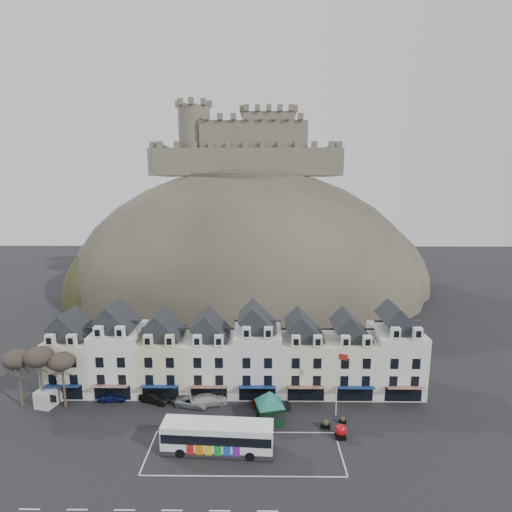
{
  "coord_description": "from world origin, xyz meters",
  "views": [
    {
      "loc": [
        3.74,
        -39.41,
        30.45
      ],
      "look_at": [
        3.09,
        24.0,
        18.63
      ],
      "focal_mm": 28.0,
      "sensor_mm": 36.0,
      "label": 1
    }
  ],
  "objects": [
    {
      "name": "planter_west",
      "position": [
        12.0,
        5.98,
        0.55
      ],
      "size": [
        1.26,
        0.86,
        1.15
      ],
      "rotation": [
        0.0,
        0.0,
        -0.27
      ],
      "color": "black",
      "rests_on": "ground"
    },
    {
      "name": "castle",
      "position": [
        0.51,
        75.93,
        40.19
      ],
      "size": [
        50.2,
        22.2,
        22.0
      ],
      "color": "#62594B",
      "rests_on": "ground"
    },
    {
      "name": "car_navy",
      "position": [
        -17.09,
        12.0,
        0.66
      ],
      "size": [
        3.98,
        1.82,
        1.32
      ],
      "primitive_type": "imported",
      "rotation": [
        0.0,
        0.0,
        1.64
      ],
      "color": "#0D1643",
      "rests_on": "ground"
    },
    {
      "name": "white_van",
      "position": [
        -25.26,
        12.0,
        1.2
      ],
      "size": [
        3.41,
        5.61,
        2.39
      ],
      "rotation": [
        0.0,
        0.0,
        -0.23
      ],
      "color": "silver",
      "rests_on": "ground"
    },
    {
      "name": "ground",
      "position": [
        0.0,
        0.0,
        0.0
      ],
      "size": [
        300.0,
        300.0,
        0.0
      ],
      "primitive_type": "plane",
      "color": "black",
      "rests_on": "ground"
    },
    {
      "name": "car_black",
      "position": [
        -11.03,
        11.68,
        0.72
      ],
      "size": [
        4.62,
        2.96,
        1.44
      ],
      "primitive_type": "imported",
      "rotation": [
        0.0,
        0.0,
        1.21
      ],
      "color": "black",
      "rests_on": "ground"
    },
    {
      "name": "tree_left_near",
      "position": [
        -23.0,
        10.5,
        6.55
      ],
      "size": [
        3.43,
        3.43,
        7.84
      ],
      "color": "#3E3527",
      "rests_on": "ground"
    },
    {
      "name": "bus_shelter",
      "position": [
        5.0,
        7.2,
        3.32
      ],
      "size": [
        6.56,
        6.56,
        4.28
      ],
      "rotation": [
        0.0,
        0.0,
        0.24
      ],
      "color": "black",
      "rests_on": "ground"
    },
    {
      "name": "car_silver",
      "position": [
        -5.6,
        10.83,
        0.66
      ],
      "size": [
        5.01,
        3.15,
        1.31
      ],
      "primitive_type": "imported",
      "rotation": [
        0.0,
        0.0,
        1.35
      ],
      "color": "#909497",
      "rests_on": "ground"
    },
    {
      "name": "car_charcoal",
      "position": [
        6.0,
        9.92,
        0.65
      ],
      "size": [
        4.13,
        2.12,
        1.3
      ],
      "primitive_type": "imported",
      "rotation": [
        0.0,
        0.0,
        1.77
      ],
      "color": "black",
      "rests_on": "ground"
    },
    {
      "name": "car_white",
      "position": [
        -3.37,
        11.21,
        0.76
      ],
      "size": [
        5.59,
        3.4,
        1.52
      ],
      "primitive_type": "imported",
      "rotation": [
        0.0,
        0.0,
        1.83
      ],
      "color": "silver",
      "rests_on": "ground"
    },
    {
      "name": "red_buoy",
      "position": [
        13.48,
        4.03,
        0.9
      ],
      "size": [
        1.42,
        1.42,
        1.76
      ],
      "rotation": [
        0.0,
        0.0,
        0.03
      ],
      "color": "black",
      "rests_on": "ground"
    },
    {
      "name": "tree_left_far",
      "position": [
        -29.0,
        10.5,
        6.9
      ],
      "size": [
        3.61,
        3.61,
        8.24
      ],
      "color": "#3E3527",
      "rests_on": "ground"
    },
    {
      "name": "townhouse_terrace",
      "position": [
        0.15,
        15.97,
        5.3
      ],
      "size": [
        54.4,
        9.35,
        11.8
      ],
      "color": "silver",
      "rests_on": "ground"
    },
    {
      "name": "tree_left_mid",
      "position": [
        -26.0,
        10.5,
        7.24
      ],
      "size": [
        3.78,
        3.78,
        8.64
      ],
      "color": "#3E3527",
      "rests_on": "ground"
    },
    {
      "name": "car_maroon",
      "position": [
        4.56,
        10.93,
        0.65
      ],
      "size": [
        4.09,
        2.63,
        1.3
      ],
      "primitive_type": "imported",
      "rotation": [
        0.0,
        0.0,
        1.88
      ],
      "color": "#5B1305",
      "rests_on": "ground"
    },
    {
      "name": "planter_east",
      "position": [
        14.36,
        7.0,
        0.43
      ],
      "size": [
        0.89,
        0.62,
        0.88
      ],
      "rotation": [
        0.0,
        0.0,
        0.0
      ],
      "color": "black",
      "rests_on": "ground"
    },
    {
      "name": "bus",
      "position": [
        -1.05,
        1.47,
        1.97
      ],
      "size": [
        12.8,
        3.71,
        3.57
      ],
      "rotation": [
        0.0,
        0.0,
        -0.06
      ],
      "color": "#262628",
      "rests_on": "ground"
    },
    {
      "name": "castle_hill",
      "position": [
        1.25,
        68.95,
        0.11
      ],
      "size": [
        100.0,
        76.0,
        68.0
      ],
      "color": "#353029",
      "rests_on": "ground"
    },
    {
      "name": "coach_bay_markings",
      "position": [
        2.0,
        1.25,
        0.0
      ],
      "size": [
        22.0,
        7.5,
        0.01
      ],
      "primitive_type": "cube",
      "color": "silver",
      "rests_on": "ground"
    },
    {
      "name": "flagpole",
      "position": [
        13.9,
        8.65,
        5.17
      ],
      "size": [
        1.24,
        0.53,
        9.06
      ],
      "rotation": [
        0.0,
        0.0,
        -0.36
      ],
      "color": "silver",
      "rests_on": "ground"
    }
  ]
}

